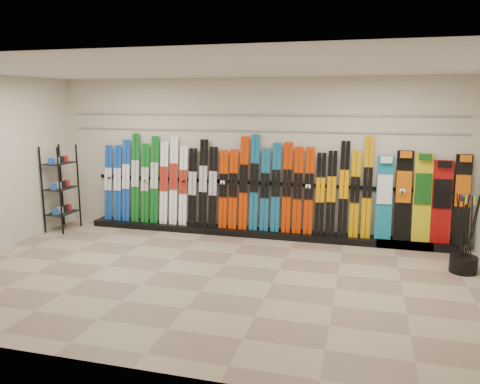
# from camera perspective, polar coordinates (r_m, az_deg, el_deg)

# --- Properties ---
(floor) EXTENTS (8.00, 8.00, 0.00)m
(floor) POSITION_cam_1_polar(r_m,az_deg,el_deg) (7.03, -3.26, -10.29)
(floor) COLOR gray
(floor) RESTS_ON ground
(back_wall) EXTENTS (8.00, 0.00, 8.00)m
(back_wall) POSITION_cam_1_polar(r_m,az_deg,el_deg) (9.02, 1.61, 4.29)
(back_wall) COLOR beige
(back_wall) RESTS_ON floor
(ceiling) EXTENTS (8.00, 8.00, 0.00)m
(ceiling) POSITION_cam_1_polar(r_m,az_deg,el_deg) (6.57, -3.56, 14.89)
(ceiling) COLOR silver
(ceiling) RESTS_ON back_wall
(ski_rack_base) EXTENTS (8.00, 0.40, 0.12)m
(ski_rack_base) POSITION_cam_1_polar(r_m,az_deg,el_deg) (9.05, 2.63, -5.01)
(ski_rack_base) COLOR black
(ski_rack_base) RESTS_ON floor
(skis) EXTENTS (5.37, 0.23, 1.83)m
(skis) POSITION_cam_1_polar(r_m,az_deg,el_deg) (9.05, -1.40, 0.75)
(skis) COLOR #1045AE
(skis) RESTS_ON ski_rack_base
(snowboards) EXTENTS (1.56, 0.24, 1.59)m
(snowboards) POSITION_cam_1_polar(r_m,az_deg,el_deg) (8.80, 21.36, -0.74)
(snowboards) COLOR #14728C
(snowboards) RESTS_ON ski_rack_base
(accessory_rack) EXTENTS (0.40, 0.60, 1.70)m
(accessory_rack) POSITION_cam_1_polar(r_m,az_deg,el_deg) (9.98, -21.00, 0.44)
(accessory_rack) COLOR black
(accessory_rack) RESTS_ON floor
(pole_bin) EXTENTS (0.40, 0.40, 0.25)m
(pole_bin) POSITION_cam_1_polar(r_m,az_deg,el_deg) (7.92, 25.56, -7.95)
(pole_bin) COLOR black
(pole_bin) RESTS_ON floor
(ski_poles) EXTENTS (0.33, 0.33, 1.18)m
(ski_poles) POSITION_cam_1_polar(r_m,az_deg,el_deg) (7.79, 25.71, -4.55)
(ski_poles) COLOR black
(ski_poles) RESTS_ON pole_bin
(slatwall_rail_0) EXTENTS (7.60, 0.02, 0.03)m
(slatwall_rail_0) POSITION_cam_1_polar(r_m,az_deg,el_deg) (8.96, 1.60, 7.46)
(slatwall_rail_0) COLOR gray
(slatwall_rail_0) RESTS_ON back_wall
(slatwall_rail_1) EXTENTS (7.60, 0.02, 0.03)m
(slatwall_rail_1) POSITION_cam_1_polar(r_m,az_deg,el_deg) (8.95, 1.61, 9.37)
(slatwall_rail_1) COLOR gray
(slatwall_rail_1) RESTS_ON back_wall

